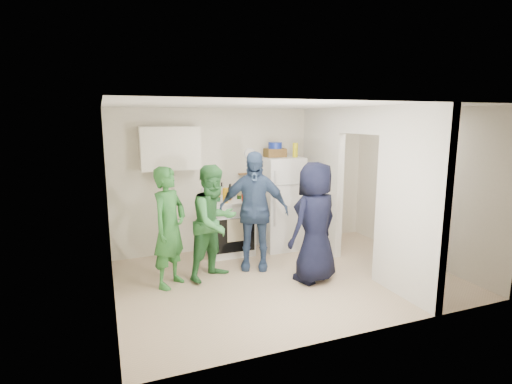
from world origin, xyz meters
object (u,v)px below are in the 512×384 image
Objects in this scene: blue_bowl at (275,145)px; wicker_basket at (275,153)px; person_denim at (253,211)px; person_nook at (396,213)px; stove at (229,227)px; yellow_cup_stack_top at (295,150)px; person_navy at (315,222)px; person_green_center at (214,222)px; fridge at (281,203)px; person_green_left at (169,227)px.

wicker_basket is at bearing 0.00° from blue_bowl.
wicker_basket is 1.35m from person_denim.
blue_bowl is 2.32m from person_nook.
person_denim is at bearing -78.29° from stove.
person_navy is at bearing -105.28° from yellow_cup_stack_top.
person_denim is 2.35m from person_nook.
stove is 0.57× the size of person_green_center.
stove is 0.52× the size of person_denim.
person_navy is at bearing -92.67° from blue_bowl.
blue_bowl is at bearing -118.83° from person_nook.
fridge reaches higher than person_nook.
person_denim reaches higher than person_green_left.
person_green_center is 1.04× the size of person_nook.
wicker_basket is (0.87, 0.02, 1.25)m from stove.
stove is at bearing 33.55° from person_green_center.
person_denim reaches higher than person_nook.
person_green_left is at bearing -146.73° from person_denim.
fridge is 0.99× the size of person_green_center.
person_navy is (-0.39, -1.44, -0.91)m from yellow_cup_stack_top.
yellow_cup_stack_top is at bearing 56.20° from person_denim.
person_green_center is at bearing -85.30° from person_nook.
fridge is 0.96× the size of person_navy.
wicker_basket reaches higher than fridge.
person_green_center is at bearing -144.92° from blue_bowl.
person_green_center reaches higher than stove.
person_denim is at bearing -147.73° from yellow_cup_stack_top.
stove is 0.55× the size of person_navy.
yellow_cup_stack_top is 0.15× the size of person_nook.
person_nook is at bearing -44.21° from yellow_cup_stack_top.
yellow_cup_stack_top is 0.15× the size of person_green_center.
person_green_left is at bearing -155.62° from fridge.
person_green_center is (0.66, 0.05, -0.00)m from person_green_left.
blue_bowl reaches higher than person_navy.
fridge is at bearing 3.61° from person_green_center.
wicker_basket reaches higher than stove.
fridge is 4.74× the size of wicker_basket.
yellow_cup_stack_top is at bearing -126.03° from person_navy.
blue_bowl reaches higher than yellow_cup_stack_top.
person_denim is 1.02m from person_navy.
person_navy reaches higher than person_nook.
person_nook is at bearing -50.68° from person_green_left.
person_denim is at bearing -71.84° from person_navy.
person_nook is at bearing 167.30° from person_navy.
stove is at bearing 178.24° from fridge.
person_denim reaches higher than fridge.
yellow_cup_stack_top reaches higher than wicker_basket.
wicker_basket is 1.91m from person_green_center.
wicker_basket is 0.13m from blue_bowl.
yellow_cup_stack_top reaches higher than stove.
blue_bowl is at bearing 1.31° from stove.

